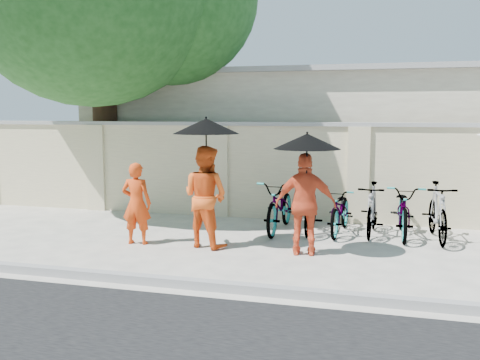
# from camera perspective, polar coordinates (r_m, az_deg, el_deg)

# --- Properties ---
(ground) EXTENTS (80.00, 80.00, 0.00)m
(ground) POSITION_cam_1_polar(r_m,az_deg,el_deg) (8.74, -2.05, -7.94)
(ground) COLOR beige
(kerb) EXTENTS (40.00, 0.16, 0.12)m
(kerb) POSITION_cam_1_polar(r_m,az_deg,el_deg) (7.18, -6.15, -10.86)
(kerb) COLOR gray
(kerb) RESTS_ON ground
(compound_wall) EXTENTS (20.00, 0.30, 2.00)m
(compound_wall) POSITION_cam_1_polar(r_m,az_deg,el_deg) (11.42, 7.53, 0.70)
(compound_wall) COLOR beige
(compound_wall) RESTS_ON ground
(building_behind) EXTENTS (14.00, 6.00, 3.20)m
(building_behind) POSITION_cam_1_polar(r_m,az_deg,el_deg) (15.07, 13.30, 4.43)
(building_behind) COLOR beige
(building_behind) RESTS_ON ground
(monk_left) EXTENTS (0.55, 0.39, 1.43)m
(monk_left) POSITION_cam_1_polar(r_m,az_deg,el_deg) (9.45, -10.99, -2.46)
(monk_left) COLOR red
(monk_left) RESTS_ON ground
(monk_center) EXTENTS (1.00, 0.88, 1.73)m
(monk_center) POSITION_cam_1_polar(r_m,az_deg,el_deg) (9.10, -3.72, -1.77)
(monk_center) COLOR #ED5618
(monk_center) RESTS_ON ground
(parasol_center) EXTENTS (1.11, 1.11, 1.21)m
(parasol_center) POSITION_cam_1_polar(r_m,az_deg,el_deg) (8.90, -3.64, 5.76)
(parasol_center) COLOR black
(parasol_center) RESTS_ON ground
(monk_right) EXTENTS (1.01, 0.52, 1.65)m
(monk_right) POSITION_cam_1_polar(r_m,az_deg,el_deg) (8.61, 7.00, -2.60)
(monk_right) COLOR #DC4D27
(monk_right) RESTS_ON ground
(parasol_right) EXTENTS (1.05, 1.05, 1.02)m
(parasol_right) POSITION_cam_1_polar(r_m,az_deg,el_deg) (8.41, 7.16, 4.12)
(parasol_right) COLOR black
(parasol_right) RESTS_ON ground
(bike_0) EXTENTS (0.72, 1.93, 1.01)m
(bike_0) POSITION_cam_1_polar(r_m,az_deg,el_deg) (10.32, 4.33, -2.73)
(bike_0) COLOR #A3A3A3
(bike_0) RESTS_ON ground
(bike_1) EXTENTS (0.54, 1.77, 1.06)m
(bike_1) POSITION_cam_1_polar(r_m,az_deg,el_deg) (10.32, 7.55, -2.63)
(bike_1) COLOR #A3A3A3
(bike_1) RESTS_ON ground
(bike_2) EXTENTS (0.73, 1.74, 0.89)m
(bike_2) POSITION_cam_1_polar(r_m,az_deg,el_deg) (10.29, 10.70, -3.21)
(bike_2) COLOR #A3A3A3
(bike_2) RESTS_ON ground
(bike_3) EXTENTS (0.56, 1.66, 0.98)m
(bike_3) POSITION_cam_1_polar(r_m,az_deg,el_deg) (10.26, 13.89, -3.06)
(bike_3) COLOR #A3A3A3
(bike_3) RESTS_ON ground
(bike_4) EXTENTS (0.70, 1.90, 0.99)m
(bike_4) POSITION_cam_1_polar(r_m,az_deg,el_deg) (10.32, 17.07, -3.09)
(bike_4) COLOR #A3A3A3
(bike_4) RESTS_ON ground
(bike_5) EXTENTS (0.63, 1.77, 1.04)m
(bike_5) POSITION_cam_1_polar(r_m,az_deg,el_deg) (10.17, 20.33, -3.21)
(bike_5) COLOR #A3A3A3
(bike_5) RESTS_ON ground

